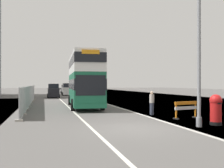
{
  "coord_description": "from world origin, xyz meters",
  "views": [
    {
      "loc": [
        -4.27,
        -12.14,
        2.19
      ],
      "look_at": [
        0.98,
        7.89,
        2.2
      ],
      "focal_mm": 41.83,
      "sensor_mm": 36.0,
      "label": 1
    }
  ],
  "objects_px": {
    "pedestrian_at_kerb": "(152,103)",
    "roadworks_barrier": "(186,108)",
    "car_receding_mid": "(67,90)",
    "double_decker_bus": "(84,80)",
    "red_pillar_postbox": "(216,108)",
    "lamppost_foreground": "(199,40)",
    "car_oncoming_near": "(53,91)",
    "car_receding_far": "(65,89)"
  },
  "relations": [
    {
      "from": "car_oncoming_near",
      "to": "car_receding_mid",
      "type": "bearing_deg",
      "value": 70.8
    },
    {
      "from": "double_decker_bus",
      "to": "roadworks_barrier",
      "type": "relative_size",
      "value": 5.96
    },
    {
      "from": "red_pillar_postbox",
      "to": "roadworks_barrier",
      "type": "height_order",
      "value": "red_pillar_postbox"
    },
    {
      "from": "lamppost_foreground",
      "to": "pedestrian_at_kerb",
      "type": "bearing_deg",
      "value": 92.93
    },
    {
      "from": "roadworks_barrier",
      "to": "pedestrian_at_kerb",
      "type": "bearing_deg",
      "value": 119.47
    },
    {
      "from": "car_oncoming_near",
      "to": "pedestrian_at_kerb",
      "type": "distance_m",
      "value": 26.74
    },
    {
      "from": "car_receding_far",
      "to": "pedestrian_at_kerb",
      "type": "relative_size",
      "value": 2.67
    },
    {
      "from": "red_pillar_postbox",
      "to": "car_receding_mid",
      "type": "bearing_deg",
      "value": 96.44
    },
    {
      "from": "red_pillar_postbox",
      "to": "roadworks_barrier",
      "type": "distance_m",
      "value": 2.75
    },
    {
      "from": "double_decker_bus",
      "to": "car_receding_far",
      "type": "distance_m",
      "value": 36.23
    },
    {
      "from": "car_oncoming_near",
      "to": "roadworks_barrier",
      "type": "bearing_deg",
      "value": -75.67
    },
    {
      "from": "double_decker_bus",
      "to": "lamppost_foreground",
      "type": "relative_size",
      "value": 1.14
    },
    {
      "from": "double_decker_bus",
      "to": "car_receding_far",
      "type": "xyz_separation_m",
      "value": [
        1.04,
        36.18,
        -1.66
      ]
    },
    {
      "from": "car_receding_mid",
      "to": "lamppost_foreground",
      "type": "bearing_deg",
      "value": -85.35
    },
    {
      "from": "car_receding_mid",
      "to": "double_decker_bus",
      "type": "bearing_deg",
      "value": -91.57
    },
    {
      "from": "red_pillar_postbox",
      "to": "car_receding_mid",
      "type": "xyz_separation_m",
      "value": [
        -4.48,
        39.65,
        0.2
      ]
    },
    {
      "from": "roadworks_barrier",
      "to": "car_receding_far",
      "type": "height_order",
      "value": "car_receding_far"
    },
    {
      "from": "red_pillar_postbox",
      "to": "pedestrian_at_kerb",
      "type": "distance_m",
      "value": 5.3
    },
    {
      "from": "double_decker_bus",
      "to": "red_pillar_postbox",
      "type": "height_order",
      "value": "double_decker_bus"
    },
    {
      "from": "car_oncoming_near",
      "to": "pedestrian_at_kerb",
      "type": "bearing_deg",
      "value": -77.18
    },
    {
      "from": "lamppost_foreground",
      "to": "car_receding_far",
      "type": "xyz_separation_m",
      "value": [
        -2.95,
        49.04,
        -3.51
      ]
    },
    {
      "from": "car_oncoming_near",
      "to": "double_decker_bus",
      "type": "bearing_deg",
      "value": -83.2
    },
    {
      "from": "lamppost_foreground",
      "to": "roadworks_barrier",
      "type": "bearing_deg",
      "value": 71.0
    },
    {
      "from": "red_pillar_postbox",
      "to": "car_receding_far",
      "type": "relative_size",
      "value": 0.37
    },
    {
      "from": "double_decker_bus",
      "to": "pedestrian_at_kerb",
      "type": "relative_size",
      "value": 6.38
    },
    {
      "from": "pedestrian_at_kerb",
      "to": "roadworks_barrier",
      "type": "bearing_deg",
      "value": -60.53
    },
    {
      "from": "roadworks_barrier",
      "to": "car_receding_far",
      "type": "relative_size",
      "value": 0.4
    },
    {
      "from": "lamppost_foreground",
      "to": "pedestrian_at_kerb",
      "type": "relative_size",
      "value": 5.6
    },
    {
      "from": "pedestrian_at_kerb",
      "to": "car_oncoming_near",
      "type": "bearing_deg",
      "value": 102.82
    },
    {
      "from": "red_pillar_postbox",
      "to": "pedestrian_at_kerb",
      "type": "relative_size",
      "value": 0.98
    },
    {
      "from": "car_oncoming_near",
      "to": "car_receding_mid",
      "type": "distance_m",
      "value": 9.0
    },
    {
      "from": "double_decker_bus",
      "to": "lamppost_foreground",
      "type": "xyz_separation_m",
      "value": [
        3.99,
        -12.87,
        1.84
      ]
    },
    {
      "from": "car_receding_mid",
      "to": "car_oncoming_near",
      "type": "bearing_deg",
      "value": -109.2
    },
    {
      "from": "car_receding_mid",
      "to": "pedestrian_at_kerb",
      "type": "xyz_separation_m",
      "value": [
        2.97,
        -34.57,
        -0.25
      ]
    },
    {
      "from": "red_pillar_postbox",
      "to": "lamppost_foreground",
      "type": "bearing_deg",
      "value": -165.67
    },
    {
      "from": "double_decker_bus",
      "to": "car_oncoming_near",
      "type": "relative_size",
      "value": 2.48
    },
    {
      "from": "double_decker_bus",
      "to": "red_pillar_postbox",
      "type": "bearing_deg",
      "value": -67.44
    },
    {
      "from": "lamppost_foreground",
      "to": "car_receding_far",
      "type": "bearing_deg",
      "value": 93.44
    },
    {
      "from": "lamppost_foreground",
      "to": "car_oncoming_near",
      "type": "bearing_deg",
      "value": 101.16
    },
    {
      "from": "double_decker_bus",
      "to": "car_oncoming_near",
      "type": "distance_m",
      "value": 18.8
    },
    {
      "from": "lamppost_foreground",
      "to": "red_pillar_postbox",
      "type": "relative_size",
      "value": 5.74
    },
    {
      "from": "red_pillar_postbox",
      "to": "pedestrian_at_kerb",
      "type": "xyz_separation_m",
      "value": [
        -1.5,
        5.08,
        -0.05
      ]
    }
  ]
}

